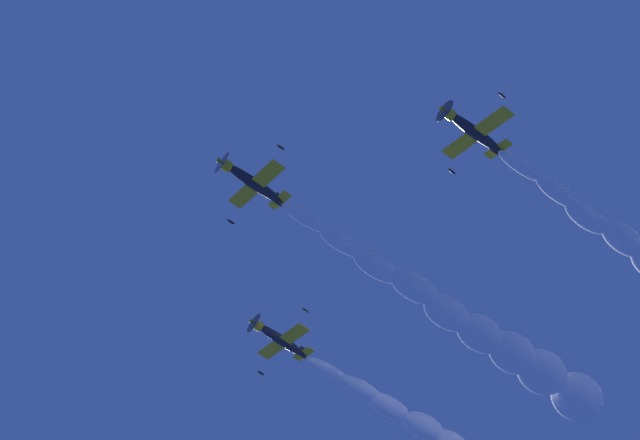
{
  "coord_description": "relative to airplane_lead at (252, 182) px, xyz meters",
  "views": [
    {
      "loc": [
        3.86,
        -39.7,
        2.11
      ],
      "look_at": [
        0.89,
        7.18,
        77.65
      ],
      "focal_mm": 50.26,
      "sensor_mm": 36.0,
      "label": 1
    }
  ],
  "objects": [
    {
      "name": "smoke_trail_lead",
      "position": [
        24.67,
        20.67,
        -1.84
      ],
      "size": [
        34.57,
        29.88,
        5.57
      ],
      "color": "white"
    },
    {
      "name": "airplane_lead",
      "position": [
        0.0,
        0.0,
        0.0
      ],
      "size": [
        7.51,
        7.2,
        3.87
      ],
      "color": "#232328"
    },
    {
      "name": "airplane_right_wingman",
      "position": [
        0.77,
        20.85,
        1.74
      ],
      "size": [
        7.52,
        7.31,
        3.71
      ],
      "color": "#232328"
    },
    {
      "name": "airplane_left_wingman",
      "position": [
        21.26,
        -3.22,
        1.84
      ],
      "size": [
        7.49,
        7.22,
        3.85
      ],
      "color": "#232328"
    }
  ]
}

